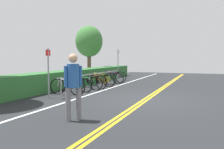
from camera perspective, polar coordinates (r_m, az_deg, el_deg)
name	(u,v)px	position (r m, az deg, el deg)	size (l,w,h in m)	color
ground_plane	(146,100)	(9.87, 7.88, -5.92)	(35.52, 11.88, 0.05)	#232628
centre_line_yellow_inner	(148,100)	(9.85, 8.34, -5.79)	(31.97, 0.10, 0.00)	gold
centre_line_yellow_outer	(144,99)	(9.88, 7.43, -5.74)	(31.97, 0.10, 0.00)	gold
bike_lane_stripe_white	(86,96)	(10.78, -6.01, -4.92)	(31.97, 0.12, 0.00)	white
bike_rack	(95,77)	(13.73, -3.96, -0.55)	(6.94, 0.05, 0.78)	#9EA0A5
bicycle_0	(67,87)	(11.12, -10.36, -2.80)	(0.46, 1.75, 0.78)	black
bicycle_1	(76,85)	(11.96, -8.42, -2.44)	(0.46, 1.72, 0.72)	black
bicycle_2	(87,83)	(12.62, -5.80, -2.02)	(0.46, 1.70, 0.75)	black
bicycle_3	(94,81)	(13.35, -4.19, -1.62)	(0.59, 1.71, 0.78)	black
bicycle_4	(101,81)	(14.09, -2.67, -1.40)	(0.46, 1.75, 0.74)	black
bicycle_5	(102,79)	(14.91, -2.38, -1.05)	(0.46, 1.82, 0.77)	black
bicycle_6	(110,78)	(15.63, -0.56, -0.87)	(0.68, 1.74, 0.74)	black
bicycle_7	(113,77)	(16.41, 0.33, -0.55)	(0.46, 1.77, 0.79)	black
pedestrian	(73,82)	(6.49, -9.01, -1.74)	(0.39, 0.35, 1.76)	slate
sign_post_near	(48,68)	(10.27, -14.59, 1.46)	(0.36, 0.09, 2.04)	gray
sign_post_far	(118,62)	(17.91, 1.40, 3.02)	(0.36, 0.09, 2.28)	gray
hedge_backdrop	(81,76)	(15.83, -7.13, -0.43)	(15.89, 1.13, 0.92)	#2D6B30
tree_mid	(89,42)	(21.36, -5.36, 7.61)	(2.34, 2.34, 4.40)	brown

